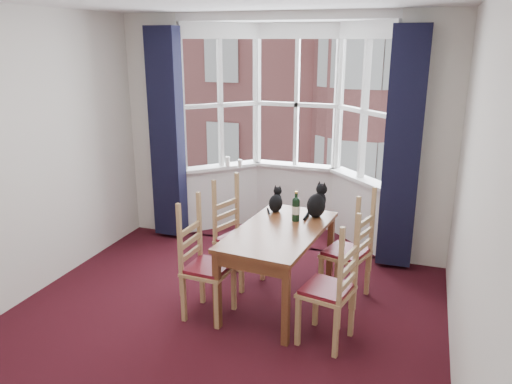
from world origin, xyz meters
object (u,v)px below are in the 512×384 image
at_px(chair_right_near, 337,294).
at_px(candle_short, 240,163).
at_px(chair_left_far, 233,238).
at_px(chair_left_near, 200,267).
at_px(candle_tall, 228,161).
at_px(cat_left, 276,202).
at_px(cat_right, 317,203).
at_px(dining_table, 279,239).
at_px(chair_right_far, 354,256).
at_px(wine_bottle, 296,208).

relative_size(chair_right_near, candle_short, 9.59).
distance_m(chair_left_far, candle_short, 1.60).
relative_size(chair_left_near, chair_right_near, 1.00).
distance_m(chair_left_far, chair_right_near, 1.51).
height_order(chair_right_near, candle_tall, candle_tall).
xyz_separation_m(chair_left_far, candle_short, (-0.47, 1.47, 0.45)).
relative_size(cat_left, cat_right, 0.76).
distance_m(dining_table, chair_right_far, 0.77).
height_order(chair_left_near, cat_left, cat_left).
height_order(chair_left_near, candle_tall, candle_tall).
relative_size(cat_right, candle_tall, 2.78).
relative_size(chair_right_far, wine_bottle, 3.03).
bearing_deg(chair_right_near, cat_right, 111.92).
height_order(chair_right_far, cat_left, cat_left).
bearing_deg(chair_left_far, cat_left, 22.32).
height_order(dining_table, candle_short, candle_short).
bearing_deg(chair_left_far, wine_bottle, -3.30).
bearing_deg(chair_right_far, chair_left_near, -150.87).
bearing_deg(cat_right, dining_table, -118.10).
bearing_deg(chair_right_far, cat_left, 167.32).
bearing_deg(chair_left_near, dining_table, 34.82).
relative_size(chair_left_near, candle_short, 9.59).
bearing_deg(wine_bottle, chair_left_near, -135.27).
distance_m(dining_table, chair_right_near, 0.86).
bearing_deg(candle_short, chair_right_far, -40.34).
distance_m(cat_right, wine_bottle, 0.26).
distance_m(chair_left_near, candle_short, 2.31).
height_order(chair_right_far, wine_bottle, wine_bottle).
bearing_deg(wine_bottle, dining_table, -107.54).
bearing_deg(candle_tall, chair_left_far, -66.07).
relative_size(cat_left, candle_short, 2.85).
distance_m(chair_right_far, cat_right, 0.64).
bearing_deg(cat_left, cat_right, -1.62).
distance_m(wine_bottle, candle_tall, 1.99).
height_order(chair_left_far, cat_left, cat_left).
bearing_deg(chair_right_far, candle_tall, 142.76).
height_order(chair_left_far, candle_tall, candle_tall).
xyz_separation_m(dining_table, chair_right_near, (0.65, -0.52, -0.20)).
height_order(dining_table, chair_right_near, chair_right_near).
bearing_deg(wine_bottle, cat_left, 141.77).
bearing_deg(cat_left, chair_left_near, -116.03).
distance_m(dining_table, candle_short, 2.09).
bearing_deg(candle_tall, dining_table, -54.68).
height_order(dining_table, chair_left_near, chair_left_near).
bearing_deg(wine_bottle, candle_short, 127.59).
distance_m(chair_right_far, candle_short, 2.34).
bearing_deg(chair_right_near, candle_tall, 129.78).
bearing_deg(chair_left_near, chair_left_far, 87.49).
distance_m(chair_left_far, wine_bottle, 0.81).
bearing_deg(wine_bottle, chair_right_far, 1.73).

